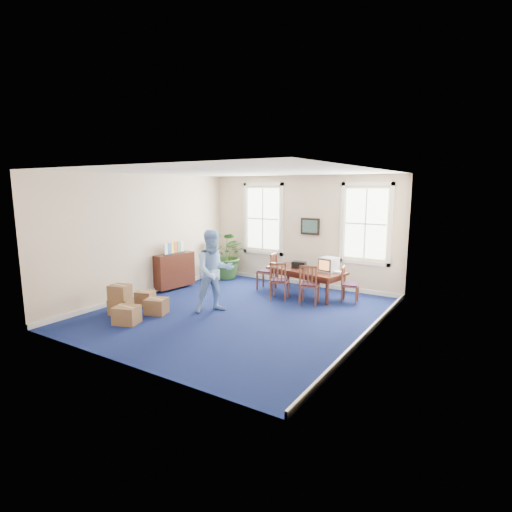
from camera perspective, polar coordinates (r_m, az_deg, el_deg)
The scene contains 25 objects.
floor at distance 9.35m, azimuth -2.51°, elevation -8.05°, with size 6.50×6.50×0.00m, color navy.
ceiling at distance 8.90m, azimuth -2.66°, elevation 11.95°, with size 6.50×6.50×0.00m, color white.
wall_back at distance 11.78m, azimuth 6.49°, elevation 3.59°, with size 6.50×6.50×0.00m, color beige.
wall_front at distance 6.62m, azimuth -18.85°, elevation -1.77°, with size 6.50×6.50×0.00m, color beige.
wall_left at distance 10.97m, azimuth -15.58°, elevation 2.83°, with size 6.50×6.50×0.00m, color beige.
wall_right at distance 7.70m, azimuth 16.08°, elevation -0.06°, with size 6.50×6.50×0.00m, color beige.
baseboard_back at distance 12.02m, azimuth 6.29°, elevation -3.74°, with size 6.00×0.04×0.12m, color white.
baseboard_left at distance 11.23m, azimuth -15.11°, elevation -5.00°, with size 0.04×6.50×0.12m, color white.
baseboard_right at distance 8.10m, azimuth 15.35°, elevation -10.83°, with size 0.04×6.50×0.12m, color white.
window_left at distance 12.35m, azimuth 1.02°, elevation 5.34°, with size 1.40×0.12×2.20m, color white, non-canonical shape.
window_right at distance 11.04m, azimuth 15.41°, elevation 4.45°, with size 1.40×0.12×2.20m, color white, non-canonical shape.
wall_picture at distance 11.59m, azimuth 7.74°, elevation 4.21°, with size 0.58×0.06×0.48m, color black, non-canonical shape.
conference_table at distance 10.78m, azimuth 7.15°, elevation -3.73°, with size 2.07×0.94×0.71m, color #461D11, non-canonical shape.
crt_tv at distance 10.48m, azimuth 10.35°, elevation -1.21°, with size 0.41×0.45×0.37m, color #B7B7BC, non-canonical shape.
game_console at distance 10.37m, azimuth 11.67°, elevation -2.28°, with size 0.16×0.20×0.05m, color white.
equipment_bag at distance 10.83m, azimuth 6.18°, elevation -1.25°, with size 0.36×0.24×0.18m, color black.
chair_near_left at distance 10.32m, azimuth 3.37°, elevation -3.48°, with size 0.44×0.44×0.99m, color brown, non-canonical shape.
chair_near_right at distance 9.95m, azimuth 7.65°, elevation -4.01°, with size 0.45×0.45×1.00m, color brown, non-canonical shape.
chair_end_left at distance 11.30m, azimuth 1.55°, elevation -2.15°, with size 0.47×0.47×1.04m, color brown, non-canonical shape.
chair_end_right at distance 10.32m, azimuth 13.33°, elevation -4.00°, with size 0.40×0.40×0.90m, color brown, non-canonical shape.
man at distance 9.23m, azimuth -5.99°, elevation -2.18°, with size 0.94×0.72×1.91m, color #8AB5F2.
credenza at distance 11.52m, azimuth -11.54°, elevation -2.34°, with size 0.35×1.22×0.96m, color #461D11.
brochure_rack at distance 11.39m, azimuth -11.59°, elevation 0.84°, with size 0.14×0.78×0.34m, color #99999E, non-canonical shape.
potted_plant at distance 12.55m, azimuth -4.08°, elevation 0.15°, with size 1.37×1.19×1.52m, color #28501F.
cardboard_boxes at distance 9.55m, azimuth -17.71°, elevation -5.88°, with size 1.26×1.26×0.72m, color brown, non-canonical shape.
Camera 1 is at (5.09, -7.30, 2.88)m, focal length 28.00 mm.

